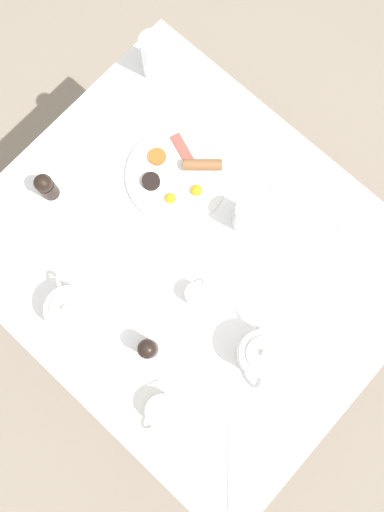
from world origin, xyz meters
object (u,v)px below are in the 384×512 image
teapot_far (71,310)px  pepper_grinder (148,349)px  salt_grinder (46,186)px  spoon_for_tea (359,244)px  wine_glass_spare (154,56)px  teapot_near (261,354)px  fork_by_plate (299,181)px  creamer_jug (196,294)px  water_glass_short (248,216)px  knife_by_plate (231,465)px  teacup_with_saucer_left (162,410)px  breakfast_plate (179,175)px

teapot_far → pepper_grinder: 0.22m
salt_grinder → spoon_for_tea: 0.85m
wine_glass_spare → salt_grinder: size_ratio=1.35×
teapot_near → fork_by_plate: 0.49m
fork_by_plate → spoon_for_tea: same height
fork_by_plate → creamer_jug: bearing=-179.6°
water_glass_short → wine_glass_spare: wine_glass_spare is taller
knife_by_plate → teacup_with_saucer_left: bearing=94.8°
teacup_with_saucer_left → spoon_for_tea: bearing=-8.3°
pepper_grinder → fork_by_plate: (0.61, 0.01, -0.05)m
pepper_grinder → fork_by_plate: 0.61m
salt_grinder → spoon_for_tea: salt_grinder is taller
wine_glass_spare → knife_by_plate: wine_glass_spare is taller
teapot_far → water_glass_short: teapot_far is taller
breakfast_plate → teapot_near: 0.53m
teacup_with_saucer_left → fork_by_plate: bearing=11.0°
breakfast_plate → teapot_far: bearing=-173.1°
knife_by_plate → teapot_far: bearing=89.3°
teapot_near → spoon_for_tea: bearing=-51.5°
breakfast_plate → teapot_far: 0.46m
wine_glass_spare → spoon_for_tea: (-0.01, -0.76, -0.07)m
wine_glass_spare → salt_grinder: 0.47m
spoon_for_tea → creamer_jug: bearing=150.0°
wine_glass_spare → knife_by_plate: bearing=-126.9°
water_glass_short → breakfast_plate: bearing=97.0°
breakfast_plate → creamer_jug: bearing=-129.3°
knife_by_plate → creamer_jug: bearing=54.1°
teapot_far → teacup_with_saucer_left: size_ratio=1.36×
teapot_near → spoon_for_tea: (0.41, -0.01, -0.05)m
breakfast_plate → creamer_jug: (-0.21, -0.26, 0.02)m
knife_by_plate → spoon_for_tea: (0.65, 0.12, 0.00)m
pepper_grinder → knife_by_plate: (-0.07, -0.34, -0.05)m
teapot_near → pepper_grinder: teapot_near is taller
fork_by_plate → knife_by_plate: size_ratio=0.84×
wine_glass_spare → pepper_grinder: wine_glass_spare is taller
water_glass_short → creamer_jug: water_glass_short is taller
teapot_near → wine_glass_spare: bearing=11.0°
teacup_with_saucer_left → creamer_jug: size_ratio=1.82×
creamer_jug → spoon_for_tea: 0.46m
water_glass_short → pepper_grinder: (-0.42, -0.04, -0.00)m
knife_by_plate → spoon_for_tea: same height
teacup_with_saucer_left → pepper_grinder: bearing=55.6°
breakfast_plate → teapot_far: (-0.46, -0.06, 0.04)m
teapot_far → spoon_for_tea: (0.65, -0.43, -0.05)m
teapot_far → water_glass_short: bearing=95.5°
breakfast_plate → spoon_for_tea: size_ratio=1.97×
teapot_far → salt_grinder: bearing=171.0°
salt_grinder → teapot_near: bearing=-85.5°
salt_grinder → spoon_for_tea: (0.46, -0.72, -0.05)m
creamer_jug → salt_grinder: (-0.06, 0.49, 0.03)m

